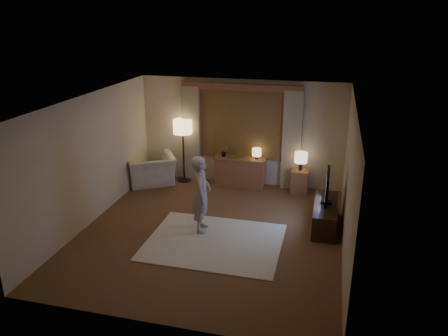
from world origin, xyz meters
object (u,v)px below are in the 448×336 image
(person, at_px, (201,194))
(sideboard, at_px, (240,173))
(armchair, at_px, (151,170))
(tv_stand, at_px, (325,215))
(side_table, at_px, (299,181))

(person, bearing_deg, sideboard, -15.06)
(armchair, xyz_separation_m, person, (1.96, -2.09, 0.42))
(sideboard, relative_size, tv_stand, 0.86)
(side_table, relative_size, tv_stand, 0.40)
(side_table, bearing_deg, tv_stand, -68.61)
(armchair, bearing_deg, side_table, 153.49)
(sideboard, distance_m, person, 2.52)
(side_table, height_order, tv_stand, side_table)
(sideboard, relative_size, person, 0.78)
(side_table, xyz_separation_m, tv_stand, (0.65, -1.66, -0.03))
(tv_stand, bearing_deg, armchair, 162.93)
(armchair, bearing_deg, sideboard, 158.21)
(side_table, bearing_deg, armchair, -174.75)
(sideboard, height_order, side_table, sideboard)
(sideboard, xyz_separation_m, person, (-0.24, -2.47, 0.44))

